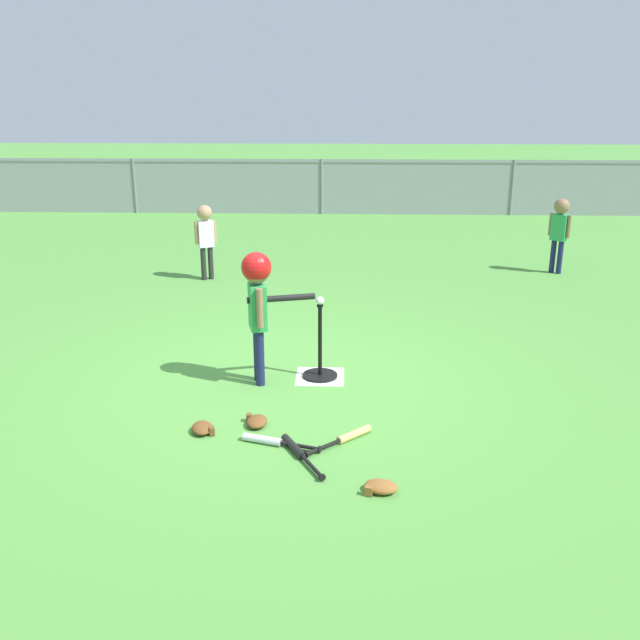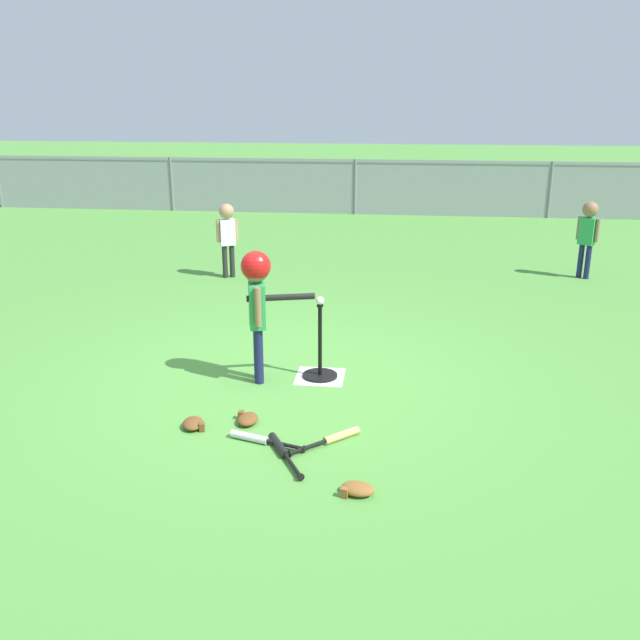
# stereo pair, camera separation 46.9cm
# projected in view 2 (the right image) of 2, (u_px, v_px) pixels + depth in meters

# --- Properties ---
(ground_plane) EXTENTS (60.00, 60.00, 0.00)m
(ground_plane) POSITION_uv_depth(u_px,v_px,m) (286.00, 380.00, 6.29)
(ground_plane) COLOR #51933D
(home_plate) EXTENTS (0.44, 0.44, 0.01)m
(home_plate) POSITION_uv_depth(u_px,v_px,m) (320.00, 376.00, 6.36)
(home_plate) COLOR white
(home_plate) RESTS_ON ground_plane
(batting_tee) EXTENTS (0.32, 0.32, 0.69)m
(batting_tee) POSITION_uv_depth(u_px,v_px,m) (320.00, 366.00, 6.33)
(batting_tee) COLOR black
(batting_tee) RESTS_ON ground_plane
(baseball_on_tee) EXTENTS (0.07, 0.07, 0.07)m
(baseball_on_tee) POSITION_uv_depth(u_px,v_px,m) (320.00, 301.00, 6.13)
(baseball_on_tee) COLOR white
(baseball_on_tee) RESTS_ON batting_tee
(batter_child) EXTENTS (0.63, 0.33, 1.20)m
(batter_child) POSITION_uv_depth(u_px,v_px,m) (257.00, 290.00, 6.02)
(batter_child) COLOR #191E4C
(batter_child) RESTS_ON ground_plane
(fielder_deep_left) EXTENTS (0.26, 0.23, 1.07)m
(fielder_deep_left) POSITION_uv_depth(u_px,v_px,m) (588.00, 229.00, 9.52)
(fielder_deep_left) COLOR #191E4C
(fielder_deep_left) RESTS_ON ground_plane
(fielder_deep_right) EXTENTS (0.28, 0.21, 1.04)m
(fielder_deep_right) POSITION_uv_depth(u_px,v_px,m) (227.00, 230.00, 9.57)
(fielder_deep_right) COLOR #262626
(fielder_deep_right) RESTS_ON ground_plane
(spare_bat_silver) EXTENTS (0.60, 0.23, 0.06)m
(spare_bat_silver) POSITION_uv_depth(u_px,v_px,m) (257.00, 439.00, 5.17)
(spare_bat_silver) COLOR silver
(spare_bat_silver) RESTS_ON ground_plane
(spare_bat_wood) EXTENTS (0.50, 0.47, 0.06)m
(spare_bat_wood) POSITION_uv_depth(u_px,v_px,m) (335.00, 438.00, 5.18)
(spare_bat_wood) COLOR #DBB266
(spare_bat_wood) RESTS_ON ground_plane
(spare_bat_black) EXTENTS (0.35, 0.59, 0.06)m
(spare_bat_black) POSITION_uv_depth(u_px,v_px,m) (282.00, 449.00, 5.01)
(spare_bat_black) COLOR black
(spare_bat_black) RESTS_ON ground_plane
(glove_by_plate) EXTENTS (0.25, 0.21, 0.07)m
(glove_by_plate) POSITION_uv_depth(u_px,v_px,m) (357.00, 489.00, 4.50)
(glove_by_plate) COLOR brown
(glove_by_plate) RESTS_ON ground_plane
(glove_near_bats) EXTENTS (0.21, 0.25, 0.07)m
(glove_near_bats) POSITION_uv_depth(u_px,v_px,m) (193.00, 424.00, 5.39)
(glove_near_bats) COLOR brown
(glove_near_bats) RESTS_ON ground_plane
(glove_tossed_aside) EXTENTS (0.17, 0.22, 0.07)m
(glove_tossed_aside) POSITION_uv_depth(u_px,v_px,m) (247.00, 419.00, 5.47)
(glove_tossed_aside) COLOR brown
(glove_tossed_aside) RESTS_ON ground_plane
(outfield_fence) EXTENTS (16.06, 0.06, 1.15)m
(outfield_fence) POSITION_uv_depth(u_px,v_px,m) (355.00, 185.00, 14.61)
(outfield_fence) COLOR slate
(outfield_fence) RESTS_ON ground_plane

